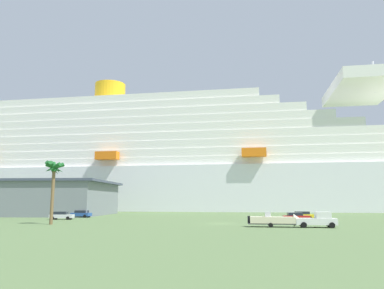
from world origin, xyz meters
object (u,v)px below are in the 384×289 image
(cruise_ship, at_px, (184,166))
(parked_car_red_hatchback, at_px, (296,217))
(parked_car_yellow_taxi, at_px, (301,215))
(pickup_truck, at_px, (318,220))
(parked_car_blue_suv, at_px, (81,214))
(parked_car_silver_sedan, at_px, (62,215))
(small_boat_on_trailer, at_px, (277,220))
(palm_tree, at_px, (54,173))

(cruise_ship, relative_size, parked_car_red_hatchback, 55.61)
(parked_car_red_hatchback, xyz_separation_m, parked_car_yellow_taxi, (2.65, 6.86, -0.00))
(cruise_ship, xyz_separation_m, pickup_truck, (25.62, -86.73, -16.06))
(parked_car_red_hatchback, height_order, parked_car_blue_suv, same)
(parked_car_blue_suv, xyz_separation_m, parked_car_silver_sedan, (-0.58, -9.18, -0.00))
(pickup_truck, distance_m, parked_car_silver_sedan, 48.87)
(pickup_truck, relative_size, parked_car_yellow_taxi, 1.23)
(pickup_truck, height_order, small_boat_on_trailer, pickup_truck)
(parked_car_yellow_taxi, bearing_deg, pickup_truck, -97.96)
(small_boat_on_trailer, bearing_deg, parked_car_yellow_taxi, 68.48)
(parked_car_blue_suv, bearing_deg, pickup_truck, -32.28)
(pickup_truck, relative_size, parked_car_silver_sedan, 1.25)
(parked_car_red_hatchback, height_order, parked_car_yellow_taxi, same)
(small_boat_on_trailer, distance_m, parked_car_yellow_taxi, 23.73)
(pickup_truck, distance_m, small_boat_on_trailer, 5.57)
(parked_car_red_hatchback, bearing_deg, palm_tree, -164.68)
(pickup_truck, bearing_deg, cruise_ship, 106.45)
(pickup_truck, height_order, parked_car_red_hatchback, pickup_truck)
(cruise_ship, bearing_deg, pickup_truck, -73.55)
(parked_car_yellow_taxi, bearing_deg, parked_car_silver_sedan, -175.55)
(cruise_ship, bearing_deg, parked_car_red_hatchback, -69.77)
(pickup_truck, bearing_deg, parked_car_yellow_taxi, 82.04)
(parked_car_red_hatchback, bearing_deg, small_boat_on_trailer, -111.70)
(small_boat_on_trailer, height_order, parked_car_blue_suv, small_boat_on_trailer)
(parked_car_blue_suv, bearing_deg, parked_car_red_hatchback, -15.27)
(cruise_ship, bearing_deg, palm_tree, -100.40)
(cruise_ship, height_order, parked_car_yellow_taxi, cruise_ship)
(cruise_ship, distance_m, parked_car_yellow_taxi, 72.10)
(parked_car_blue_suv, bearing_deg, cruise_ship, 72.17)
(palm_tree, xyz_separation_m, parked_car_silver_sedan, (-4.36, 14.39, -7.40))
(small_boat_on_trailer, distance_m, parked_car_red_hatchback, 16.38)
(pickup_truck, relative_size, palm_tree, 0.57)
(cruise_ship, xyz_separation_m, parked_car_silver_sedan, (-19.45, -67.83, -16.27))
(parked_car_silver_sedan, bearing_deg, palm_tree, -73.13)
(cruise_ship, height_order, small_boat_on_trailer, cruise_ship)
(palm_tree, xyz_separation_m, parked_car_red_hatchback, (41.22, 11.29, -7.39))
(parked_car_silver_sedan, xyz_separation_m, parked_car_yellow_taxi, (48.23, 3.76, 0.00))
(small_boat_on_trailer, bearing_deg, pickup_truck, -6.05)
(cruise_ship, xyz_separation_m, parked_car_red_hatchback, (26.14, -70.93, -16.27))
(cruise_ship, xyz_separation_m, small_boat_on_trailer, (20.08, -86.15, -16.15))
(small_boat_on_trailer, relative_size, parked_car_red_hatchback, 1.87)
(small_boat_on_trailer, xyz_separation_m, parked_car_blue_suv, (-38.94, 27.50, -0.12))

